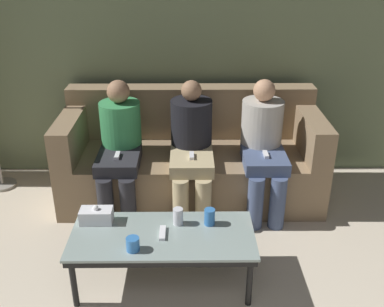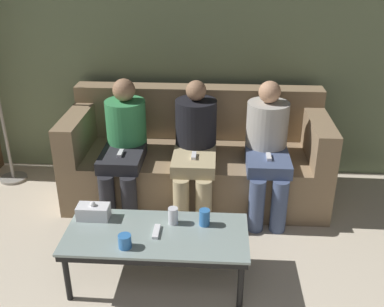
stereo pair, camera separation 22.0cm
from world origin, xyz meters
name	(u,v)px [view 1 (the left image)]	position (x,y,z in m)	size (l,w,h in m)	color
wall_back	(191,42)	(0.00, 4.15, 1.30)	(12.00, 0.06, 2.60)	#707F5B
couch	(191,159)	(0.00, 3.64, 0.35)	(2.27, 0.90, 0.94)	#897051
coffee_table	(163,239)	(-0.20, 2.41, 0.36)	(1.22, 0.54, 0.40)	#8C9E99
cup_near_left	(210,217)	(0.11, 2.52, 0.45)	(0.07, 0.07, 0.12)	#3372BF
cup_near_right	(178,216)	(-0.10, 2.53, 0.46)	(0.07, 0.07, 0.12)	silver
cup_far_center	(133,244)	(-0.37, 2.24, 0.44)	(0.08, 0.08, 0.09)	#3372BF
tissue_box	(96,216)	(-0.66, 2.56, 0.45)	(0.22, 0.12, 0.13)	white
game_remote	(163,233)	(-0.20, 2.41, 0.41)	(0.04, 0.15, 0.02)	white
seated_person_left_end	(120,143)	(-0.60, 3.41, 0.61)	(0.34, 0.71, 1.12)	#28282D
seated_person_mid_left	(192,143)	(0.00, 3.41, 0.61)	(0.35, 0.73, 1.11)	tan
seated_person_mid_right	(263,142)	(0.60, 3.41, 0.61)	(0.35, 0.70, 1.12)	#47567A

